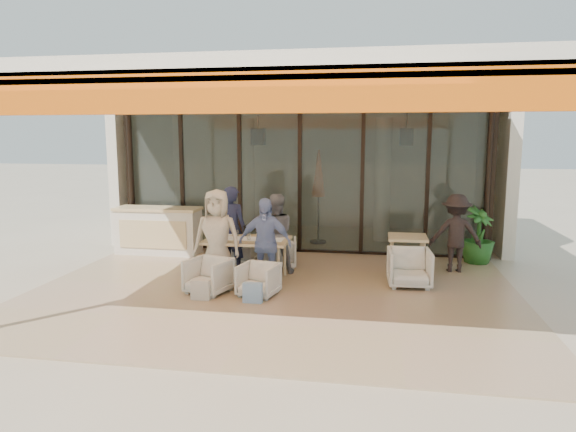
{
  "coord_description": "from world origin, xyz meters",
  "views": [
    {
      "loc": [
        1.65,
        -8.05,
        2.57
      ],
      "look_at": [
        0.1,
        0.9,
        1.15
      ],
      "focal_mm": 32.0,
      "sensor_mm": 36.0,
      "label": 1
    }
  ],
  "objects_px": {
    "diner_periwinkle": "(265,243)",
    "chair_far_left": "(239,249)",
    "diner_cream": "(217,238)",
    "potted_palm": "(478,236)",
    "dining_table": "(247,242)",
    "diner_grey": "(275,234)",
    "diner_navy": "(232,229)",
    "host_counter": "(158,230)",
    "chair_near_right": "(258,278)",
    "chair_far_right": "(280,251)",
    "chair_near_left": "(208,274)",
    "side_table": "(407,242)",
    "side_chair": "(409,266)",
    "standing_woman": "(456,234)"
  },
  "relations": [
    {
      "from": "diner_grey",
      "to": "diner_periwinkle",
      "type": "height_order",
      "value": "diner_periwinkle"
    },
    {
      "from": "diner_periwinkle",
      "to": "chair_far_left",
      "type": "bearing_deg",
      "value": 122.05
    },
    {
      "from": "chair_far_right",
      "to": "diner_periwinkle",
      "type": "relative_size",
      "value": 0.42
    },
    {
      "from": "chair_far_right",
      "to": "diner_grey",
      "type": "bearing_deg",
      "value": 80.24
    },
    {
      "from": "chair_far_left",
      "to": "chair_far_right",
      "type": "distance_m",
      "value": 0.84
    },
    {
      "from": "chair_far_right",
      "to": "diner_grey",
      "type": "distance_m",
      "value": 0.66
    },
    {
      "from": "host_counter",
      "to": "standing_woman",
      "type": "distance_m",
      "value": 6.18
    },
    {
      "from": "chair_far_left",
      "to": "diner_periwinkle",
      "type": "height_order",
      "value": "diner_periwinkle"
    },
    {
      "from": "dining_table",
      "to": "side_table",
      "type": "bearing_deg",
      "value": 14.7
    },
    {
      "from": "diner_grey",
      "to": "side_table",
      "type": "relative_size",
      "value": 2.04
    },
    {
      "from": "diner_periwinkle",
      "to": "potted_palm",
      "type": "distance_m",
      "value": 4.54
    },
    {
      "from": "chair_far_left",
      "to": "chair_far_right",
      "type": "xyz_separation_m",
      "value": [
        0.84,
        0.0,
        -0.02
      ]
    },
    {
      "from": "diner_navy",
      "to": "side_chair",
      "type": "height_order",
      "value": "diner_navy"
    },
    {
      "from": "diner_navy",
      "to": "host_counter",
      "type": "bearing_deg",
      "value": -19.85
    },
    {
      "from": "chair_near_left",
      "to": "chair_near_right",
      "type": "xyz_separation_m",
      "value": [
        0.84,
        0.0,
        -0.03
      ]
    },
    {
      "from": "dining_table",
      "to": "side_table",
      "type": "relative_size",
      "value": 2.01
    },
    {
      "from": "host_counter",
      "to": "chair_far_right",
      "type": "xyz_separation_m",
      "value": [
        2.82,
        -0.63,
        -0.21
      ]
    },
    {
      "from": "chair_near_right",
      "to": "diner_cream",
      "type": "height_order",
      "value": "diner_cream"
    },
    {
      "from": "chair_near_right",
      "to": "side_table",
      "type": "height_order",
      "value": "side_table"
    },
    {
      "from": "diner_navy",
      "to": "side_chair",
      "type": "distance_m",
      "value": 3.33
    },
    {
      "from": "diner_navy",
      "to": "potted_palm",
      "type": "height_order",
      "value": "diner_navy"
    },
    {
      "from": "chair_near_left",
      "to": "diner_cream",
      "type": "distance_m",
      "value": 0.72
    },
    {
      "from": "dining_table",
      "to": "potted_palm",
      "type": "bearing_deg",
      "value": 23.67
    },
    {
      "from": "diner_grey",
      "to": "side_chair",
      "type": "xyz_separation_m",
      "value": [
        2.43,
        -0.44,
        -0.39
      ]
    },
    {
      "from": "diner_cream",
      "to": "side_chair",
      "type": "bearing_deg",
      "value": 7.14
    },
    {
      "from": "diner_navy",
      "to": "standing_woman",
      "type": "distance_m",
      "value": 4.23
    },
    {
      "from": "diner_cream",
      "to": "potted_palm",
      "type": "distance_m",
      "value": 5.28
    },
    {
      "from": "standing_woman",
      "to": "potted_palm",
      "type": "bearing_deg",
      "value": -126.62
    },
    {
      "from": "standing_woman",
      "to": "side_table",
      "type": "bearing_deg",
      "value": 22.18
    },
    {
      "from": "chair_far_right",
      "to": "chair_near_left",
      "type": "bearing_deg",
      "value": 56.39
    },
    {
      "from": "diner_navy",
      "to": "diner_grey",
      "type": "distance_m",
      "value": 0.84
    },
    {
      "from": "diner_periwinkle",
      "to": "side_chair",
      "type": "xyz_separation_m",
      "value": [
        2.43,
        0.46,
        -0.41
      ]
    },
    {
      "from": "potted_palm",
      "to": "chair_far_left",
      "type": "bearing_deg",
      "value": -168.66
    },
    {
      "from": "host_counter",
      "to": "diner_navy",
      "type": "xyz_separation_m",
      "value": [
        1.98,
        -1.13,
        0.29
      ]
    },
    {
      "from": "chair_far_left",
      "to": "chair_near_right",
      "type": "xyz_separation_m",
      "value": [
        0.84,
        -1.9,
        -0.04
      ]
    },
    {
      "from": "chair_far_right",
      "to": "side_chair",
      "type": "bearing_deg",
      "value": 149.03
    },
    {
      "from": "chair_near_left",
      "to": "diner_cream",
      "type": "bearing_deg",
      "value": 107.46
    },
    {
      "from": "chair_far_left",
      "to": "diner_grey",
      "type": "distance_m",
      "value": 1.06
    },
    {
      "from": "chair_far_right",
      "to": "diner_cream",
      "type": "bearing_deg",
      "value": 49.28
    },
    {
      "from": "diner_grey",
      "to": "diner_navy",
      "type": "bearing_deg",
      "value": -21.9
    },
    {
      "from": "chair_near_right",
      "to": "diner_grey",
      "type": "height_order",
      "value": "diner_grey"
    },
    {
      "from": "diner_grey",
      "to": "diner_cream",
      "type": "xyz_separation_m",
      "value": [
        -0.84,
        -0.9,
        0.08
      ]
    },
    {
      "from": "side_table",
      "to": "diner_cream",
      "type": "bearing_deg",
      "value": -159.74
    },
    {
      "from": "chair_far_right",
      "to": "diner_periwinkle",
      "type": "height_order",
      "value": "diner_periwinkle"
    },
    {
      "from": "chair_near_left",
      "to": "side_chair",
      "type": "relative_size",
      "value": 0.89
    },
    {
      "from": "host_counter",
      "to": "diner_navy",
      "type": "relative_size",
      "value": 1.12
    },
    {
      "from": "dining_table",
      "to": "diner_grey",
      "type": "relative_size",
      "value": 0.99
    },
    {
      "from": "diner_periwinkle",
      "to": "standing_woman",
      "type": "bearing_deg",
      "value": 26.56
    },
    {
      "from": "dining_table",
      "to": "chair_near_right",
      "type": "height_order",
      "value": "dining_table"
    },
    {
      "from": "chair_far_left",
      "to": "diner_periwinkle",
      "type": "relative_size",
      "value": 0.44
    }
  ]
}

